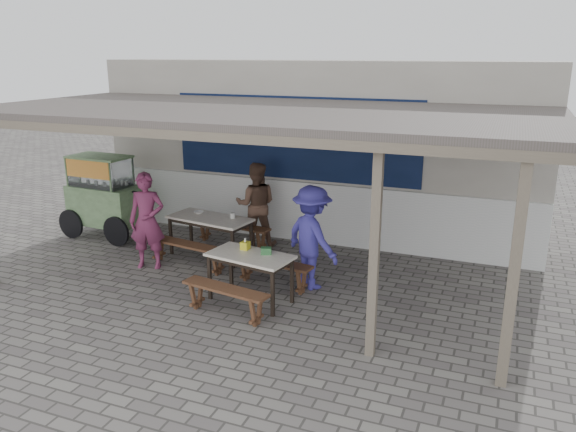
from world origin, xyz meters
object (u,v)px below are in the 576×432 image
(bench_left_wall, at_px, (232,229))
(condiment_bowl, at_px, (199,212))
(bench_right_street, at_px, (225,295))
(bench_right_wall, at_px, (273,267))
(vendor_cart, at_px, (103,193))
(table_right, at_px, (250,260))
(donation_box, at_px, (266,251))
(table_left, at_px, (210,221))
(tissue_box, at_px, (245,246))
(bench_left_street, at_px, (187,249))
(patron_street_side, at_px, (147,221))
(condiment_jar, at_px, (233,216))
(patron_wall_side, at_px, (256,204))
(patron_right_table, at_px, (312,237))

(bench_left_wall, relative_size, condiment_bowl, 9.74)
(bench_right_street, relative_size, bench_right_wall, 1.00)
(bench_right_wall, height_order, condiment_bowl, condiment_bowl)
(vendor_cart, bearing_deg, table_right, -19.73)
(bench_left_wall, xyz_separation_m, donation_box, (1.64, -2.06, 0.46))
(table_left, xyz_separation_m, tissue_box, (1.36, -1.32, 0.14))
(bench_right_wall, distance_m, condiment_bowl, 2.26)
(bench_left_wall, relative_size, donation_box, 10.71)
(bench_left_street, xyz_separation_m, vendor_cart, (-2.47, 0.89, 0.57))
(bench_right_wall, xyz_separation_m, donation_box, (0.11, -0.51, 0.47))
(patron_street_side, bearing_deg, bench_left_street, 0.88)
(bench_right_street, bearing_deg, table_left, 133.49)
(patron_street_side, distance_m, donation_box, 2.53)
(tissue_box, relative_size, condiment_jar, 1.22)
(patron_street_side, height_order, patron_wall_side, patron_street_side)
(vendor_cart, xyz_separation_m, donation_box, (4.32, -1.63, -0.11))
(bench_left_wall, distance_m, patron_street_side, 1.83)
(condiment_jar, bearing_deg, tissue_box, -56.44)
(table_right, relative_size, patron_wall_side, 0.82)
(bench_left_street, height_order, tissue_box, tissue_box)
(patron_wall_side, bearing_deg, table_left, 40.22)
(condiment_bowl, bearing_deg, patron_wall_side, 41.16)
(bench_left_street, height_order, table_right, table_right)
(bench_right_wall, distance_m, condiment_jar, 1.64)
(bench_right_wall, height_order, vendor_cart, vendor_cart)
(bench_right_wall, xyz_separation_m, patron_wall_side, (-1.12, 1.78, 0.49))
(bench_right_street, relative_size, vendor_cart, 0.65)
(patron_street_side, bearing_deg, bench_left_wall, 43.29)
(table_left, bearing_deg, patron_wall_side, 68.74)
(table_right, xyz_separation_m, patron_wall_side, (-1.01, 2.40, 0.16))
(donation_box, bearing_deg, table_left, 141.33)
(bench_left_street, height_order, patron_street_side, patron_street_side)
(bench_right_wall, relative_size, vendor_cart, 0.65)
(bench_right_street, xyz_separation_m, condiment_jar, (-1.01, 2.22, 0.47))
(patron_wall_side, height_order, tissue_box, patron_wall_side)
(bench_left_street, xyz_separation_m, bench_left_wall, (0.20, 1.33, 0.00))
(table_left, relative_size, bench_left_street, 0.98)
(donation_box, bearing_deg, bench_left_street, 158.30)
(bench_right_street, height_order, condiment_bowl, condiment_bowl)
(table_left, xyz_separation_m, bench_left_street, (-0.10, -0.66, -0.33))
(table_left, relative_size, vendor_cart, 0.76)
(patron_right_table, height_order, tissue_box, patron_right_table)
(bench_right_street, height_order, bench_right_wall, same)
(bench_left_street, xyz_separation_m, donation_box, (1.85, -0.74, 0.46))
(table_left, height_order, patron_wall_side, patron_wall_side)
(condiment_jar, bearing_deg, bench_right_street, -65.59)
(patron_right_table, xyz_separation_m, tissue_box, (-0.85, -0.67, -0.03))
(donation_box, bearing_deg, patron_street_side, 168.23)
(table_right, bearing_deg, patron_wall_side, 122.43)
(patron_street_side, bearing_deg, tissue_box, -30.11)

